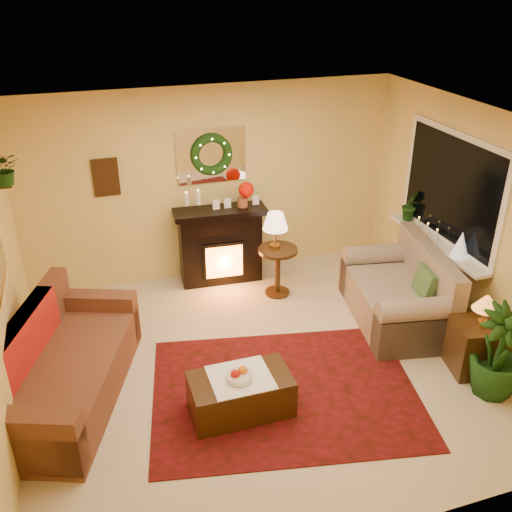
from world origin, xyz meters
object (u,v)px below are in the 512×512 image
object	(u,v)px
sofa	(66,362)
side_table_round	(278,272)
loveseat	(396,290)
fireplace	(220,244)
coffee_table	(241,394)
end_table_square	(475,348)

from	to	relation	value
sofa	side_table_round	size ratio (longest dim) A/B	3.20
loveseat	fireplace	bearing A→B (deg)	147.52
fireplace	side_table_round	bearing A→B (deg)	-40.71
coffee_table	fireplace	bearing A→B (deg)	79.15
loveseat	coffee_table	xyz separation A→B (m)	(-2.25, -0.98, -0.21)
loveseat	end_table_square	distance (m)	1.17
side_table_round	fireplace	bearing A→B (deg)	135.60
sofa	end_table_square	world-z (taller)	sofa
sofa	fireplace	bearing A→B (deg)	63.09
sofa	side_table_round	bearing A→B (deg)	46.41
sofa	coffee_table	bearing A→B (deg)	-4.22
fireplace	loveseat	bearing A→B (deg)	-39.10
sofa	fireplace	size ratio (longest dim) A/B	1.96
loveseat	coffee_table	bearing A→B (deg)	-146.06
fireplace	loveseat	distance (m)	2.39
loveseat	side_table_round	xyz separation A→B (m)	(-1.15, 1.03, -0.10)
fireplace	loveseat	xyz separation A→B (m)	(1.75, -1.62, -0.13)
sofa	fireplace	world-z (taller)	fireplace
fireplace	side_table_round	distance (m)	0.88
sofa	end_table_square	bearing A→B (deg)	8.78
loveseat	coffee_table	size ratio (longest dim) A/B	1.67
fireplace	end_table_square	distance (m)	3.44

